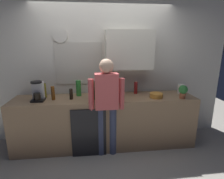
{
  "coord_description": "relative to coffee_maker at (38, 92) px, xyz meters",
  "views": [
    {
      "loc": [
        -0.22,
        -2.7,
        1.83
      ],
      "look_at": [
        0.11,
        0.25,
        1.06
      ],
      "focal_mm": 28.88,
      "sensor_mm": 36.0,
      "label": 1
    }
  ],
  "objects": [
    {
      "name": "person_at_sink",
      "position": [
        1.11,
        -0.25,
        -0.11
      ],
      "size": [
        0.57,
        0.22,
        1.6
      ],
      "rotation": [
        0.0,
        0.0,
        0.19
      ],
      "color": "#3F4766",
      "rests_on": "ground_plane"
    },
    {
      "name": "mixing_bowl",
      "position": [
        1.99,
        -0.06,
        -0.11
      ],
      "size": [
        0.22,
        0.22,
        0.08
      ],
      "primitive_type": "cylinder",
      "color": "orange",
      "rests_on": "kitchen_counter"
    },
    {
      "name": "storage_canister",
      "position": [
        2.54,
        0.14,
        -0.06
      ],
      "size": [
        0.14,
        0.14,
        0.17
      ],
      "primitive_type": "cylinder",
      "color": "silver",
      "rests_on": "kitchen_counter"
    },
    {
      "name": "ground_plane",
      "position": [
        1.11,
        -0.25,
        -1.05
      ],
      "size": [
        8.0,
        8.0,
        0.0
      ],
      "primitive_type": "plane",
      "color": "#9E998E"
    },
    {
      "name": "bottle_red_vinegar",
      "position": [
        1.69,
        0.24,
        -0.04
      ],
      "size": [
        0.06,
        0.06,
        0.22
      ],
      "primitive_type": "cylinder",
      "color": "maroon",
      "rests_on": "kitchen_counter"
    },
    {
      "name": "kitchen_counter",
      "position": [
        1.11,
        0.05,
        -0.6
      ],
      "size": [
        3.16,
        0.64,
        0.91
      ],
      "primitive_type": "cube",
      "color": "#937251",
      "rests_on": "ground_plane"
    },
    {
      "name": "coffee_maker",
      "position": [
        0.0,
        0.0,
        0.0
      ],
      "size": [
        0.2,
        0.2,
        0.33
      ],
      "color": "black",
      "rests_on": "kitchen_counter"
    },
    {
      "name": "dishwasher_panel",
      "position": [
        0.81,
        -0.28,
        -0.65
      ],
      "size": [
        0.56,
        0.02,
        0.82
      ],
      "primitive_type": "cube",
      "color": "black",
      "rests_on": "ground_plane"
    },
    {
      "name": "bottle_clear_soda",
      "position": [
        0.64,
        0.2,
        -0.01
      ],
      "size": [
        0.09,
        0.09,
        0.28
      ],
      "primitive_type": "cylinder",
      "color": "#2D8C33",
      "rests_on": "kitchen_counter"
    },
    {
      "name": "cup_blue_mug",
      "position": [
        1.33,
        -0.14,
        -0.1
      ],
      "size": [
        0.08,
        0.08,
        0.1
      ],
      "primitive_type": "cylinder",
      "color": "#3351B2",
      "rests_on": "kitchen_counter"
    },
    {
      "name": "bottle_olive_oil",
      "position": [
        0.07,
        0.15,
        -0.02
      ],
      "size": [
        0.06,
        0.06,
        0.25
      ],
      "primitive_type": "cylinder",
      "color": "olive",
      "rests_on": "kitchen_counter"
    },
    {
      "name": "bottle_amber_beer",
      "position": [
        0.24,
        0.01,
        -0.03
      ],
      "size": [
        0.06,
        0.06,
        0.23
      ],
      "primitive_type": "cylinder",
      "color": "brown",
      "rests_on": "kitchen_counter"
    },
    {
      "name": "bottle_dark_sauce",
      "position": [
        0.53,
        0.01,
        -0.06
      ],
      "size": [
        0.06,
        0.06,
        0.18
      ],
      "primitive_type": "cylinder",
      "color": "black",
      "rests_on": "kitchen_counter"
    },
    {
      "name": "back_wall_assembly",
      "position": [
        1.15,
        0.45,
        0.3
      ],
      "size": [
        4.76,
        0.42,
        2.6
      ],
      "color": "silver",
      "rests_on": "ground_plane"
    },
    {
      "name": "potted_plant",
      "position": [
        2.42,
        -0.15,
        -0.01
      ],
      "size": [
        0.15,
        0.15,
        0.23
      ],
      "color": "#9E5638",
      "rests_on": "kitchen_counter"
    },
    {
      "name": "dish_soap",
      "position": [
        1.14,
        -0.1,
        -0.07
      ],
      "size": [
        0.06,
        0.06,
        0.18
      ],
      "color": "blue",
      "rests_on": "kitchen_counter"
    },
    {
      "name": "bottle_green_wine",
      "position": [
        0.91,
        -0.04,
        0.0
      ],
      "size": [
        0.07,
        0.07,
        0.3
      ],
      "primitive_type": "cylinder",
      "color": "#195923",
      "rests_on": "kitchen_counter"
    }
  ]
}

